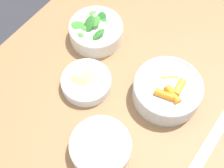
{
  "coord_description": "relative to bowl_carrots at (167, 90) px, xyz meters",
  "views": [
    {
      "loc": [
        0.33,
        0.25,
        1.56
      ],
      "look_at": [
        -0.02,
        -0.01,
        0.8
      ],
      "focal_mm": 50.0,
      "sensor_mm": 36.0,
      "label": 1
    }
  ],
  "objects": [
    {
      "name": "ground_plane",
      "position": [
        0.1,
        -0.13,
        -0.81
      ],
      "size": [
        10.0,
        10.0,
        0.0
      ],
      "primitive_type": "plane",
      "color": "#2D2D33"
    },
    {
      "name": "dining_table",
      "position": [
        0.1,
        -0.13,
        -0.15
      ],
      "size": [
        1.35,
        0.76,
        0.77
      ],
      "color": "olive",
      "rests_on": "ground_plane"
    },
    {
      "name": "bowl_carrots",
      "position": [
        0.0,
        0.0,
        0.0
      ],
      "size": [
        0.19,
        0.19,
        0.08
      ],
      "color": "silver",
      "rests_on": "dining_table"
    },
    {
      "name": "bowl_greens",
      "position": [
        -0.05,
        -0.29,
        -0.0
      ],
      "size": [
        0.17,
        0.17,
        0.09
      ],
      "color": "silver",
      "rests_on": "dining_table"
    },
    {
      "name": "bowl_beans_hotdog",
      "position": [
        0.23,
        -0.05,
        -0.01
      ],
      "size": [
        0.16,
        0.16,
        0.05
      ],
      "color": "silver",
      "rests_on": "dining_table"
    },
    {
      "name": "bowl_cookies",
      "position": [
        0.1,
        -0.2,
        -0.02
      ],
      "size": [
        0.14,
        0.14,
        0.04
      ],
      "color": "silver",
      "rests_on": "dining_table"
    },
    {
      "name": "ruler",
      "position": [
        0.03,
        0.17,
        -0.03
      ],
      "size": [
        0.25,
        0.03,
        0.0
      ],
      "color": "#EFB7C6",
      "rests_on": "dining_table"
    }
  ]
}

